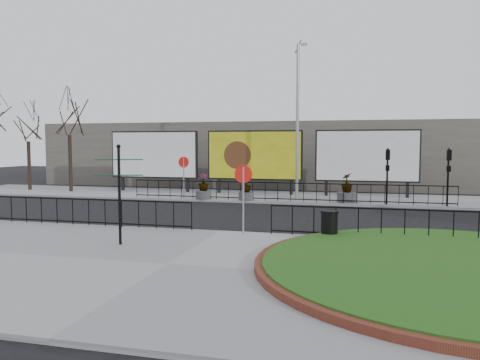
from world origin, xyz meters
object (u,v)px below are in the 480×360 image
(fingerpost_sign, at_px, (119,184))
(planter_c, at_px, (347,192))
(billboard_mid, at_px, (254,155))
(lamp_post, at_px, (298,119))
(planter_b, at_px, (246,191))
(litter_bin, at_px, (329,225))
(planter_a, at_px, (203,189))

(fingerpost_sign, distance_m, planter_c, 14.69)
(billboard_mid, height_order, planter_c, billboard_mid)
(lamp_post, height_order, planter_b, lamp_post)
(planter_b, bearing_deg, planter_c, 4.59)
(fingerpost_sign, bearing_deg, billboard_mid, 68.82)
(fingerpost_sign, xyz_separation_m, planter_c, (6.84, 12.93, -1.36))
(fingerpost_sign, bearing_deg, lamp_post, 56.52)
(litter_bin, distance_m, planter_b, 11.38)
(planter_a, relative_size, planter_c, 0.94)
(litter_bin, bearing_deg, fingerpost_sign, -159.75)
(billboard_mid, relative_size, litter_bin, 6.28)
(billboard_mid, bearing_deg, litter_bin, -67.88)
(lamp_post, distance_m, planter_a, 6.89)
(planter_c, bearing_deg, fingerpost_sign, -117.86)
(fingerpost_sign, relative_size, litter_bin, 3.25)
(lamp_post, height_order, litter_bin, lamp_post)
(planter_c, bearing_deg, planter_a, -176.85)
(litter_bin, distance_m, planter_c, 10.55)
(litter_bin, xyz_separation_m, planter_b, (-5.25, 10.09, 0.05))
(billboard_mid, xyz_separation_m, planter_b, (0.30, -3.57, -1.93))
(billboard_mid, relative_size, planter_a, 4.11)
(planter_b, relative_size, planter_c, 0.89)
(planter_a, relative_size, planter_b, 1.05)
(planter_a, xyz_separation_m, planter_b, (2.58, -0.00, -0.04))
(lamp_post, height_order, fingerpost_sign, lamp_post)
(billboard_mid, bearing_deg, lamp_post, -33.25)
(litter_bin, bearing_deg, planter_c, 88.04)
(planter_c, bearing_deg, lamp_post, 158.43)
(fingerpost_sign, xyz_separation_m, planter_b, (1.22, 12.48, -1.39))
(planter_b, bearing_deg, litter_bin, -62.51)
(lamp_post, bearing_deg, planter_a, -163.16)
(planter_b, bearing_deg, planter_a, 180.00)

